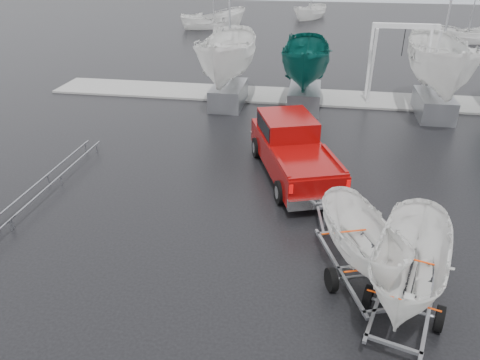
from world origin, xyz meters
The scene contains 13 objects.
ground_plane centered at (0.00, 0.00, 0.00)m, with size 120.00×120.00×0.00m, color black.
dock centered at (0.00, 13.00, 0.05)m, with size 30.00×3.00×0.12m, color #989792.
pickup_truck centered at (-0.67, 3.41, 1.04)m, with size 3.91×6.33×1.99m.
trailer_hitched centered at (1.50, -2.72, 2.37)m, with size 2.31×3.79×4.34m.
trailer_parked centered at (2.49, -3.74, 2.66)m, with size 2.15×3.79×4.90m.
boat_hoist centered at (4.32, 13.00, 2.67)m, with size 3.30×2.18×4.12m.
keelboat_0 centered at (-4.51, 11.00, 4.34)m, with size 2.72×3.20×10.90m.
keelboat_1 centered at (-0.52, 11.20, 3.86)m, with size 2.43×3.20×7.56m.
keelboat_2 centered at (5.88, 11.00, 4.56)m, with size 2.86×3.20×11.05m.
mast_rack_0 centered at (-9.00, 1.00, 0.35)m, with size 0.56×6.50×0.06m.
moored_boat_0 centered at (-10.69, 35.44, 0.00)m, with size 3.89×3.87×11.62m.
moored_boat_1 centered at (-1.28, 43.13, 0.01)m, with size 3.18×3.21×11.18m.
moored_boat_2 centered at (12.48, 31.20, 0.01)m, with size 2.94×2.89×11.07m.
Camera 1 is at (0.09, -12.69, 7.86)m, focal length 35.00 mm.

